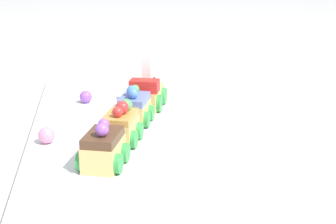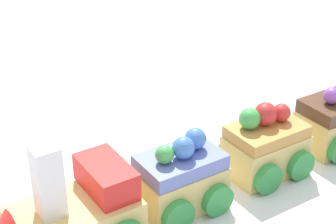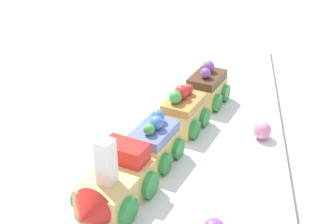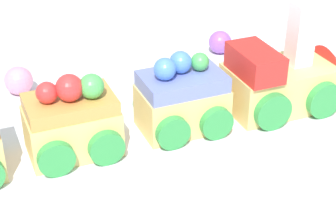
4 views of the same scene
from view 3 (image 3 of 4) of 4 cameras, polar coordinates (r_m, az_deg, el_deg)
ground_plane at (r=0.70m, az=-3.33°, el=-4.73°), size 10.00×10.00×0.00m
display_board at (r=0.69m, az=-3.35°, el=-4.32°), size 0.82×0.42×0.01m
cake_train_locomotive at (r=0.57m, az=-6.83°, el=-9.12°), size 0.13×0.10×0.10m
cake_car_blueberry at (r=0.64m, az=-1.69°, el=-3.83°), size 0.09×0.08×0.07m
cake_car_caramel at (r=0.72m, az=1.87°, el=-0.02°), size 0.09×0.08×0.07m
cake_car_chocolate at (r=0.79m, az=4.73°, el=2.90°), size 0.09×0.08×0.07m
gumball_pink at (r=0.71m, az=11.41°, el=-2.20°), size 0.03×0.03×0.03m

